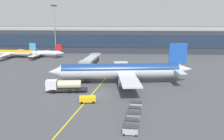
# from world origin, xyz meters

# --- Properties ---
(ground_plane) EXTENTS (700.00, 700.00, 0.00)m
(ground_plane) POSITION_xyz_m (0.00, 0.00, 0.00)
(ground_plane) COLOR #47494F
(apron_lead_in_line) EXTENTS (10.06, 79.44, 0.01)m
(apron_lead_in_line) POSITION_xyz_m (-2.08, 2.00, 0.00)
(apron_lead_in_line) COLOR yellow
(apron_lead_in_line) RESTS_ON ground_plane
(terminal_building) EXTENTS (201.22, 17.12, 12.74)m
(terminal_building) POSITION_xyz_m (-13.28, 77.01, 6.39)
(terminal_building) COLOR #2D333D
(terminal_building) RESTS_ON ground_plane
(main_airliner) EXTENTS (42.68, 33.80, 11.92)m
(main_airliner) POSITION_xyz_m (4.93, 11.00, 3.88)
(main_airliner) COLOR silver
(main_airliner) RESTS_ON ground_plane
(jet_bridge) EXTENTS (5.09, 17.89, 6.56)m
(jet_bridge) POSITION_xyz_m (-5.09, 19.54, 4.85)
(jet_bridge) COLOR #B2B7BC
(jet_bridge) RESTS_ON ground_plane
(fuel_tanker) EXTENTS (11.02, 3.79, 3.25)m
(fuel_tanker) POSITION_xyz_m (-9.92, 1.37, 1.75)
(fuel_tanker) COLOR #232326
(fuel_tanker) RESTS_ON ground_plane
(pushback_tug) EXTENTS (4.12, 2.88, 1.40)m
(pushback_tug) POSITION_xyz_m (-2.38, -6.32, 0.85)
(pushback_tug) COLOR yellow
(pushback_tug) RESTS_ON ground_plane
(baggage_cart_0) EXTENTS (2.79, 1.86, 1.48)m
(baggage_cart_0) POSITION_xyz_m (7.46, -22.38, 0.78)
(baggage_cart_0) COLOR #B2B7BC
(baggage_cart_0) RESTS_ON ground_plane
(baggage_cart_1) EXTENTS (2.79, 1.86, 1.48)m
(baggage_cart_1) POSITION_xyz_m (7.79, -19.20, 0.78)
(baggage_cart_1) COLOR #595B60
(baggage_cart_1) RESTS_ON ground_plane
(baggage_cart_2) EXTENTS (2.79, 1.86, 1.48)m
(baggage_cart_2) POSITION_xyz_m (8.12, -16.02, 0.78)
(baggage_cart_2) COLOR gray
(baggage_cart_2) RESTS_ON ground_plane
(baggage_cart_3) EXTENTS (2.79, 1.86, 1.48)m
(baggage_cart_3) POSITION_xyz_m (8.44, -12.83, 0.78)
(baggage_cart_3) COLOR #595B60
(baggage_cart_3) RESTS_ON ground_plane
(baggage_cart_4) EXTENTS (2.79, 1.86, 1.48)m
(baggage_cart_4) POSITION_xyz_m (8.77, -9.65, 0.78)
(baggage_cart_4) COLOR #B2B7BC
(baggage_cart_4) RESTS_ON ground_plane
(commuter_jet_far) EXTENTS (29.18, 23.28, 7.10)m
(commuter_jet_far) POSITION_xyz_m (-48.59, 53.17, 2.53)
(commuter_jet_far) COLOR white
(commuter_jet_far) RESTS_ON ground_plane
(commuter_jet_near) EXTENTS (25.55, 20.35, 6.24)m
(commuter_jet_near) POSITION_xyz_m (-35.56, 55.78, 2.07)
(commuter_jet_near) COLOR silver
(commuter_jet_near) RESTS_ON ground_plane
(apron_light_mast_1) EXTENTS (2.80, 0.50, 24.41)m
(apron_light_mast_1) POSITION_xyz_m (-29.59, 65.05, 14.21)
(apron_light_mast_1) COLOR gray
(apron_light_mast_1) RESTS_ON ground_plane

